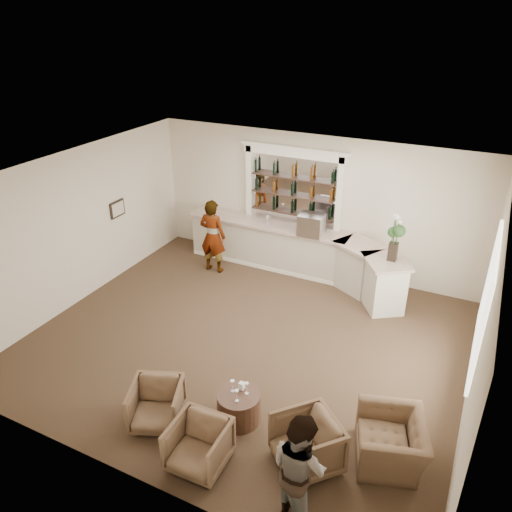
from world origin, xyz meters
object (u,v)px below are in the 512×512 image
(guest, at_px, (299,468))
(flower_vase, at_px, (395,234))
(armchair_center, at_px, (199,445))
(armchair_right, at_px, (307,444))
(sommelier, at_px, (213,236))
(armchair_left, at_px, (157,405))
(cocktail_table, at_px, (239,407))
(espresso_machine, at_px, (311,225))
(armchair_far, at_px, (391,441))
(bar_counter, at_px, (297,252))

(guest, xyz_separation_m, flower_vase, (-0.14, 5.44, 0.90))
(armchair_center, bearing_deg, armchair_right, 24.25)
(guest, xyz_separation_m, armchair_center, (-1.53, 0.10, -0.46))
(sommelier, distance_m, armchair_right, 6.13)
(sommelier, relative_size, armchair_left, 2.31)
(cocktail_table, relative_size, sommelier, 0.37)
(espresso_machine, bearing_deg, armchair_left, -97.08)
(armchair_center, height_order, armchair_right, armchair_right)
(armchair_far, distance_m, flower_vase, 4.39)
(sommelier, height_order, armchair_right, sommelier)
(sommelier, relative_size, flower_vase, 1.78)
(cocktail_table, relative_size, armchair_center, 0.85)
(bar_counter, distance_m, guest, 6.48)
(espresso_machine, bearing_deg, armchair_right, -71.94)
(cocktail_table, height_order, armchair_right, armchair_right)
(cocktail_table, height_order, guest, guest)
(armchair_center, height_order, espresso_machine, espresso_machine)
(armchair_left, bearing_deg, armchair_center, -43.44)
(guest, distance_m, armchair_center, 1.60)
(espresso_machine, xyz_separation_m, flower_vase, (1.96, -0.47, 0.33))
(cocktail_table, height_order, armchair_far, armchair_far)
(armchair_right, relative_size, espresso_machine, 1.55)
(armchair_right, relative_size, armchair_far, 0.81)
(armchair_center, distance_m, flower_vase, 5.68)
(bar_counter, bearing_deg, armchair_left, -91.03)
(armchair_left, bearing_deg, espresso_machine, 63.03)
(bar_counter, distance_m, sommelier, 2.07)
(armchair_right, bearing_deg, flower_vase, 131.53)
(armchair_right, relative_size, flower_vase, 0.84)
(armchair_left, xyz_separation_m, armchair_center, (1.01, -0.39, 0.00))
(bar_counter, xyz_separation_m, armchair_center, (0.91, -5.90, -0.21))
(sommelier, height_order, armchair_left, sommelier)
(sommelier, xyz_separation_m, armchair_right, (4.16, -4.47, -0.52))
(guest, distance_m, armchair_right, 0.90)
(cocktail_table, distance_m, armchair_right, 1.31)
(flower_vase, bearing_deg, espresso_machine, 166.66)
(armchair_far, bearing_deg, espresso_machine, -164.63)
(armchair_left, relative_size, armchair_far, 0.75)
(armchair_right, bearing_deg, cocktail_table, -153.07)
(flower_vase, bearing_deg, armchair_left, -115.94)
(cocktail_table, distance_m, guest, 1.90)
(armchair_center, bearing_deg, armchair_far, 26.27)
(sommelier, height_order, espresso_machine, sommelier)
(sommelier, distance_m, armchair_far, 6.49)
(armchair_left, height_order, espresso_machine, espresso_machine)
(guest, bearing_deg, espresso_machine, -40.68)
(guest, height_order, armchair_right, guest)
(cocktail_table, height_order, armchair_center, armchair_center)
(cocktail_table, xyz_separation_m, armchair_far, (2.29, 0.28, 0.10))
(bar_counter, height_order, armchair_center, bar_counter)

